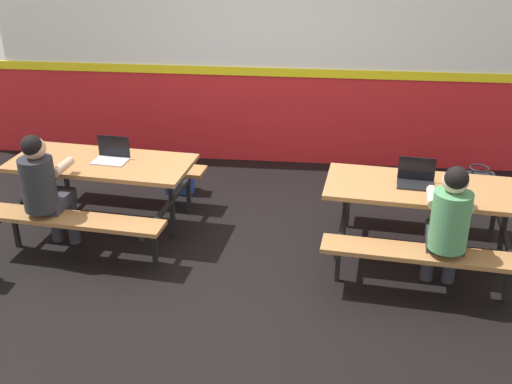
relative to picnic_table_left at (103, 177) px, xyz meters
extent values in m
cube|color=black|center=(1.51, -0.22, -0.58)|extent=(10.00, 10.00, 0.02)
cube|color=red|center=(1.51, 2.03, -0.02)|extent=(8.00, 0.12, 1.10)
cube|color=yellow|center=(1.51, 1.97, 0.58)|extent=(8.00, 0.03, 0.10)
cube|color=silver|center=(1.51, 2.03, 1.33)|extent=(6.72, 0.12, 1.40)
cube|color=#9E6B3D|center=(0.00, 0.00, 0.15)|extent=(1.81, 0.93, 0.04)
cube|color=#9E6B3D|center=(-0.07, -0.63, -0.14)|extent=(1.68, 0.45, 0.04)
cube|color=#9E6B3D|center=(0.07, 0.63, -0.14)|extent=(1.68, 0.45, 0.04)
cube|color=black|center=(-0.69, 0.07, -0.22)|extent=(0.04, 0.04, 0.70)
cube|color=black|center=(-0.69, 0.07, -0.18)|extent=(0.20, 1.55, 0.04)
cube|color=black|center=(-0.74, -0.43, -0.37)|extent=(0.04, 0.04, 0.41)
cube|color=black|center=(-0.64, 0.58, -0.37)|extent=(0.04, 0.04, 0.41)
cube|color=black|center=(0.69, -0.07, -0.22)|extent=(0.04, 0.04, 0.70)
cube|color=black|center=(0.69, -0.07, -0.18)|extent=(0.20, 1.55, 0.04)
cube|color=black|center=(0.64, -0.58, -0.37)|extent=(0.04, 0.04, 0.41)
cube|color=black|center=(0.74, 0.43, -0.37)|extent=(0.04, 0.04, 0.41)
cube|color=#9E6B3D|center=(3.03, -0.26, 0.15)|extent=(1.81, 0.93, 0.04)
cube|color=#9E6B3D|center=(2.96, -0.90, -0.14)|extent=(1.68, 0.45, 0.04)
cube|color=#9E6B3D|center=(3.09, 0.37, -0.14)|extent=(1.68, 0.45, 0.04)
cube|color=black|center=(2.34, -0.19, -0.22)|extent=(0.04, 0.04, 0.70)
cube|color=black|center=(2.34, -0.19, -0.18)|extent=(0.20, 1.55, 0.04)
cube|color=black|center=(2.28, -0.70, -0.37)|extent=(0.04, 0.04, 0.41)
cube|color=black|center=(2.39, 0.31, -0.37)|extent=(0.04, 0.04, 0.41)
cube|color=black|center=(3.71, -0.34, -0.22)|extent=(0.04, 0.04, 0.70)
cube|color=black|center=(3.71, -0.34, -0.18)|extent=(0.20, 1.55, 0.04)
cube|color=black|center=(3.66, -0.84, -0.37)|extent=(0.04, 0.04, 0.41)
cube|color=black|center=(3.77, 0.17, -0.37)|extent=(0.04, 0.04, 0.41)
cylinder|color=#2D2D38|center=(-0.41, -0.27, -0.35)|extent=(0.11, 0.11, 0.45)
cylinder|color=#2D2D38|center=(-0.23, -0.29, -0.35)|extent=(0.11, 0.11, 0.45)
cube|color=#2D2D38|center=(-0.34, -0.43, -0.06)|extent=(0.34, 0.41, 0.12)
cylinder|color=#26262B|center=(-0.36, -0.60, 0.18)|extent=(0.30, 0.30, 0.48)
cylinder|color=tan|center=(-0.48, -0.39, 0.27)|extent=(0.11, 0.31, 0.08)
cylinder|color=tan|center=(-0.20, -0.42, 0.27)|extent=(0.11, 0.31, 0.08)
sphere|color=tan|center=(-0.35, -0.58, 0.51)|extent=(0.20, 0.20, 0.20)
sphere|color=black|center=(-0.36, -0.61, 0.54)|extent=(0.18, 0.18, 0.18)
cylinder|color=#2D2D38|center=(3.06, -0.58, -0.35)|extent=(0.11, 0.11, 0.45)
cylinder|color=#2D2D38|center=(3.24, -0.60, -0.35)|extent=(0.11, 0.11, 0.45)
cube|color=#2D2D38|center=(3.13, -0.74, -0.06)|extent=(0.34, 0.41, 0.12)
cylinder|color=#4C8C59|center=(3.12, -0.91, 0.18)|extent=(0.30, 0.30, 0.48)
cylinder|color=beige|center=(3.00, -0.70, 0.27)|extent=(0.11, 0.31, 0.08)
cylinder|color=beige|center=(3.28, -0.73, 0.27)|extent=(0.11, 0.31, 0.08)
sphere|color=beige|center=(3.12, -0.89, 0.51)|extent=(0.20, 0.20, 0.20)
sphere|color=black|center=(3.12, -0.92, 0.54)|extent=(0.18, 0.18, 0.18)
cube|color=silver|center=(0.10, -0.01, 0.17)|extent=(0.34, 0.25, 0.01)
cube|color=black|center=(0.11, 0.10, 0.29)|extent=(0.32, 0.04, 0.21)
cube|color=black|center=(2.93, -0.25, 0.17)|extent=(0.34, 0.25, 0.01)
cube|color=black|center=(2.94, -0.15, 0.29)|extent=(0.32, 0.04, 0.21)
cube|color=black|center=(3.79, 1.00, -0.39)|extent=(0.34, 0.14, 0.36)
torus|color=black|center=(3.79, 1.00, -0.15)|extent=(0.21, 0.21, 0.02)
cube|color=#1E47B2|center=(0.53, 0.95, -0.35)|extent=(0.30, 0.18, 0.44)
cube|color=#1E47B2|center=(0.53, 1.06, -0.42)|extent=(0.21, 0.04, 0.19)
camera|label=1|loc=(2.08, -5.34, 2.44)|focal=43.77mm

